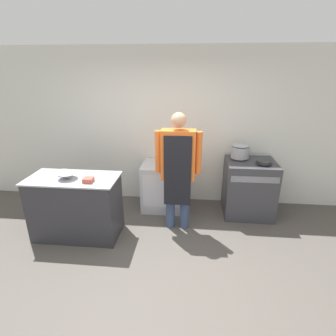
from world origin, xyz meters
name	(u,v)px	position (x,y,z in m)	size (l,w,h in m)	color
ground_plane	(148,281)	(0.00, 0.00, 0.00)	(14.00, 14.00, 0.00)	#4C4742
wall_back	(167,128)	(0.00, 2.16, 1.35)	(8.00, 0.05, 2.70)	silver
prep_counter	(76,207)	(-1.18, 0.84, 0.46)	(1.26, 0.63, 0.91)	#2D2D33
stove	(249,188)	(1.42, 1.73, 0.47)	(0.79, 0.71, 0.95)	#38383D
fridge_unit	(163,186)	(-0.02, 1.79, 0.41)	(0.72, 0.63, 0.81)	silver
person_cook	(178,166)	(0.26, 1.18, 1.02)	(0.66, 0.24, 1.78)	#38476B
mixing_bowl	(67,176)	(-1.24, 0.80, 0.95)	(0.26, 0.26, 0.08)	#9EA0A8
small_bowl	(63,173)	(-1.37, 0.94, 0.94)	(0.17, 0.17, 0.06)	#9EA0A8
plastic_tub	(88,180)	(-0.90, 0.71, 0.94)	(0.12, 0.12, 0.06)	#B24C3F
stock_pot	(240,151)	(1.24, 1.85, 1.07)	(0.29, 0.29, 0.24)	#9EA0A8
saute_pan	(264,162)	(1.58, 1.61, 0.97)	(0.24, 0.24, 0.05)	#262628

